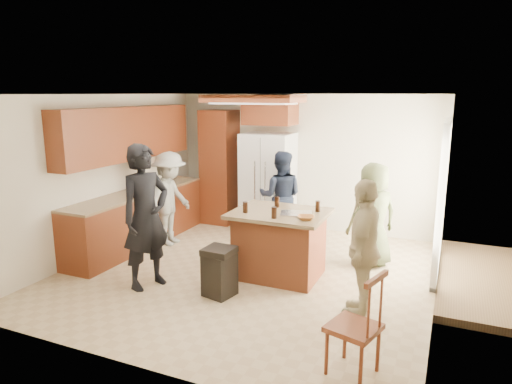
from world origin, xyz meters
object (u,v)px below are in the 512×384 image
at_px(person_behind_left, 281,196).
at_px(person_side_right, 364,248).
at_px(kitchen_island, 280,243).
at_px(spindle_chair, 356,328).
at_px(person_counter, 170,199).
at_px(person_front_left, 146,217).
at_px(person_behind_right, 373,215).
at_px(trash_bin, 219,271).
at_px(refrigerator, 268,182).

distance_m(person_behind_left, person_side_right, 2.85).
xyz_separation_m(person_behind_left, kitchen_island, (0.55, -1.50, -0.31)).
xyz_separation_m(person_behind_left, spindle_chair, (1.99, -3.38, -0.33)).
bearing_deg(person_behind_left, person_counter, 15.01).
bearing_deg(person_front_left, person_counter, 43.29).
xyz_separation_m(person_behind_right, trash_bin, (-1.58, -1.81, -0.46)).
height_order(person_behind_right, refrigerator, refrigerator).
relative_size(person_behind_left, person_counter, 0.99).
distance_m(refrigerator, kitchen_island, 2.31).
distance_m(person_side_right, kitchen_island, 1.48).
xyz_separation_m(person_front_left, spindle_chair, (2.91, -0.87, -0.49)).
relative_size(refrigerator, trash_bin, 2.86).
height_order(person_side_right, kitchen_island, person_side_right).
bearing_deg(person_side_right, person_behind_left, -141.09).
height_order(person_counter, trash_bin, person_counter).
bearing_deg(person_front_left, person_side_right, -64.34).
bearing_deg(person_front_left, kitchen_island, -36.52).
relative_size(person_side_right, refrigerator, 0.89).
height_order(person_front_left, kitchen_island, person_front_left).
relative_size(person_front_left, person_counter, 1.21).
height_order(person_behind_left, person_behind_right, person_behind_left).
height_order(person_behind_right, person_side_right, person_side_right).
distance_m(person_behind_right, kitchen_island, 1.47).
distance_m(person_side_right, trash_bin, 1.82).
distance_m(refrigerator, spindle_chair, 4.63).
distance_m(person_front_left, spindle_chair, 3.08).
bearing_deg(person_behind_left, person_front_left, 55.00).
bearing_deg(refrigerator, person_side_right, -50.25).
relative_size(person_counter, kitchen_island, 1.23).
bearing_deg(trash_bin, person_behind_left, 91.92).
bearing_deg(refrigerator, spindle_chair, -58.09).
height_order(person_front_left, person_behind_left, person_front_left).
xyz_separation_m(person_behind_right, spindle_chair, (0.33, -2.79, -0.32)).
relative_size(person_front_left, person_side_right, 1.18).
bearing_deg(trash_bin, kitchen_island, 62.40).
relative_size(person_side_right, kitchen_island, 1.25).
relative_size(person_behind_right, spindle_chair, 1.56).
bearing_deg(spindle_chair, refrigerator, 121.91).
bearing_deg(person_side_right, trash_bin, -84.12).
xyz_separation_m(refrigerator, trash_bin, (0.53, -2.93, -0.58)).
relative_size(person_side_right, spindle_chair, 1.61).
bearing_deg(trash_bin, person_behind_right, 48.90).
bearing_deg(person_behind_right, person_counter, -33.83).
bearing_deg(person_side_right, kitchen_island, -119.39).
relative_size(person_behind_left, spindle_chair, 1.57).
bearing_deg(refrigerator, person_behind_right, -28.09).
bearing_deg(refrigerator, person_behind_left, -50.00).
distance_m(person_front_left, refrigerator, 3.08).
distance_m(person_behind_left, trash_bin, 2.44).
bearing_deg(person_counter, person_side_right, -109.95).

